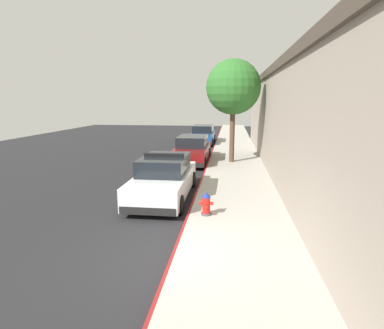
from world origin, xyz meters
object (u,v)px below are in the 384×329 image
at_px(parked_car_silver_ahead, 192,150).
at_px(fire_hydrant, 206,204).
at_px(street_tree, 233,87).
at_px(police_cruiser, 164,178).
at_px(parked_car_dark_far, 203,135).

distance_m(parked_car_silver_ahead, fire_hydrant, 9.28).
bearing_deg(street_tree, parked_car_silver_ahead, 170.56).
distance_m(fire_hydrant, street_tree, 9.58).
height_order(parked_car_silver_ahead, fire_hydrant, parked_car_silver_ahead).
xyz_separation_m(police_cruiser, parked_car_dark_far, (0.08, 15.55, -0.00)).
relative_size(police_cruiser, fire_hydrant, 6.37).
bearing_deg(police_cruiser, fire_hydrant, -50.20).
bearing_deg(street_tree, parked_car_dark_far, 105.36).
height_order(fire_hydrant, street_tree, street_tree).
bearing_deg(parked_car_silver_ahead, police_cruiser, -91.61).
distance_m(parked_car_dark_far, street_tree, 9.89).
bearing_deg(parked_car_silver_ahead, street_tree, -9.44).
height_order(police_cruiser, parked_car_dark_far, police_cruiser).
bearing_deg(police_cruiser, parked_car_dark_far, 89.71).
bearing_deg(parked_car_dark_far, fire_hydrant, -84.60).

